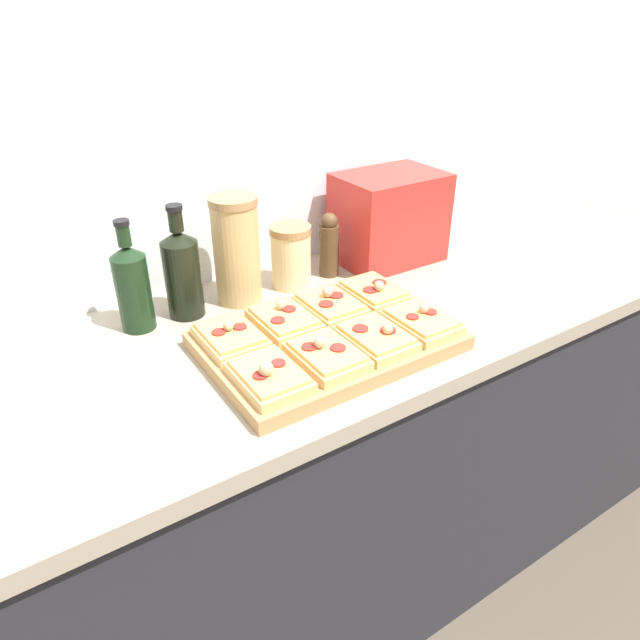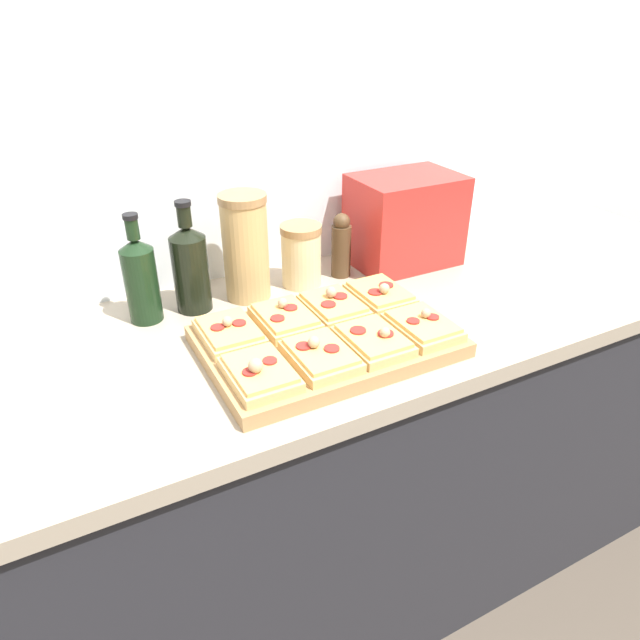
# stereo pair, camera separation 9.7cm
# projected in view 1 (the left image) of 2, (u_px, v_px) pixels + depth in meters

# --- Properties ---
(wall_back) EXTENTS (6.00, 0.06, 2.50)m
(wall_back) POSITION_uv_depth(u_px,v_px,m) (200.00, 149.00, 1.34)
(wall_back) COLOR silver
(wall_back) RESTS_ON ground_plane
(kitchen_counter) EXTENTS (2.63, 0.67, 0.92)m
(kitchen_counter) POSITION_uv_depth(u_px,v_px,m) (285.00, 485.00, 1.48)
(kitchen_counter) COLOR #232328
(kitchen_counter) RESTS_ON ground_plane
(cutting_board) EXTENTS (0.50, 0.34, 0.03)m
(cutting_board) POSITION_uv_depth(u_px,v_px,m) (328.00, 341.00, 1.19)
(cutting_board) COLOR #A37A4C
(cutting_board) RESTS_ON kitchen_counter
(pizza_slice_back_left) EXTENTS (0.11, 0.15, 0.05)m
(pizza_slice_back_left) POSITION_uv_depth(u_px,v_px,m) (230.00, 336.00, 1.15)
(pizza_slice_back_left) COLOR tan
(pizza_slice_back_left) RESTS_ON cutting_board
(pizza_slice_back_midleft) EXTENTS (0.11, 0.15, 0.05)m
(pizza_slice_back_midleft) POSITION_uv_depth(u_px,v_px,m) (283.00, 320.00, 1.21)
(pizza_slice_back_midleft) COLOR tan
(pizza_slice_back_midleft) RESTS_ON cutting_board
(pizza_slice_back_midright) EXTENTS (0.11, 0.15, 0.05)m
(pizza_slice_back_midright) POSITION_uv_depth(u_px,v_px,m) (330.00, 305.00, 1.26)
(pizza_slice_back_midright) COLOR tan
(pizza_slice_back_midright) RESTS_ON cutting_board
(pizza_slice_back_right) EXTENTS (0.11, 0.15, 0.05)m
(pizza_slice_back_right) POSITION_uv_depth(u_px,v_px,m) (374.00, 292.00, 1.32)
(pizza_slice_back_right) COLOR tan
(pizza_slice_back_right) RESTS_ON cutting_board
(pizza_slice_front_left) EXTENTS (0.11, 0.15, 0.06)m
(pizza_slice_front_left) POSITION_uv_depth(u_px,v_px,m) (269.00, 376.00, 1.03)
(pizza_slice_front_left) COLOR tan
(pizza_slice_front_left) RESTS_ON cutting_board
(pizza_slice_front_midleft) EXTENTS (0.11, 0.15, 0.05)m
(pizza_slice_front_midleft) POSITION_uv_depth(u_px,v_px,m) (325.00, 355.00, 1.09)
(pizza_slice_front_midleft) COLOR tan
(pizza_slice_front_midleft) RESTS_ON cutting_board
(pizza_slice_front_midright) EXTENTS (0.11, 0.15, 0.05)m
(pizza_slice_front_midright) POSITION_uv_depth(u_px,v_px,m) (376.00, 337.00, 1.14)
(pizza_slice_front_midright) COLOR tan
(pizza_slice_front_midright) RESTS_ON cutting_board
(pizza_slice_front_right) EXTENTS (0.11, 0.15, 0.05)m
(pizza_slice_front_right) POSITION_uv_depth(u_px,v_px,m) (421.00, 321.00, 1.20)
(pizza_slice_front_right) COLOR tan
(pizza_slice_front_right) RESTS_ON cutting_board
(olive_oil_bottle) EXTENTS (0.07, 0.07, 0.25)m
(olive_oil_bottle) POSITION_uv_depth(u_px,v_px,m) (133.00, 286.00, 1.22)
(olive_oil_bottle) COLOR black
(olive_oil_bottle) RESTS_ON kitchen_counter
(wine_bottle) EXTENTS (0.08, 0.08, 0.26)m
(wine_bottle) POSITION_uv_depth(u_px,v_px,m) (182.00, 272.00, 1.27)
(wine_bottle) COLOR black
(wine_bottle) RESTS_ON kitchen_counter
(grain_jar_tall) EXTENTS (0.11, 0.11, 0.26)m
(grain_jar_tall) POSITION_uv_depth(u_px,v_px,m) (238.00, 250.00, 1.33)
(grain_jar_tall) COLOR tan
(grain_jar_tall) RESTS_ON kitchen_counter
(grain_jar_short) EXTENTS (0.10, 0.10, 0.16)m
(grain_jar_short) POSITION_uv_depth(u_px,v_px,m) (291.00, 256.00, 1.42)
(grain_jar_short) COLOR beige
(grain_jar_short) RESTS_ON kitchen_counter
(pepper_mill) EXTENTS (0.05, 0.05, 0.17)m
(pepper_mill) POSITION_uv_depth(u_px,v_px,m) (329.00, 245.00, 1.47)
(pepper_mill) COLOR #47331E
(pepper_mill) RESTS_ON kitchen_counter
(toaster_oven) EXTENTS (0.30, 0.20, 0.24)m
(toaster_oven) POSITION_uv_depth(u_px,v_px,m) (389.00, 218.00, 1.54)
(toaster_oven) COLOR red
(toaster_oven) RESTS_ON kitchen_counter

